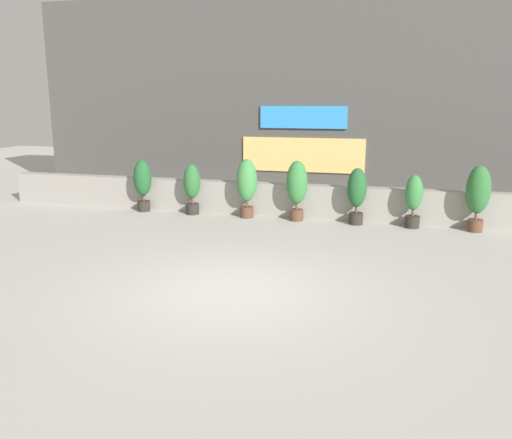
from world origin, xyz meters
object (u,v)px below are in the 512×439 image
Objects in this scene: potted_plant_0 at (143,182)px; potted_plant_2 at (247,184)px; potted_plant_3 at (297,186)px; potted_plant_6 at (478,193)px; potted_plant_1 at (192,186)px; potted_plant_5 at (414,198)px; potted_plant_4 at (357,192)px.

potted_plant_0 is 3.11m from potted_plant_2.
potted_plant_6 reaches higher than potted_plant_3.
potted_plant_5 is (5.91, 0.00, -0.06)m from potted_plant_1.
potted_plant_5 is at bearing 0.00° from potted_plant_2.
potted_plant_3 is 2.95m from potted_plant_5.
potted_plant_6 is (7.38, 0.00, 0.15)m from potted_plant_1.
potted_plant_4 is (2.93, 0.00, -0.09)m from potted_plant_2.
potted_plant_4 is (6.04, 0.00, -0.02)m from potted_plant_0.
potted_plant_4 is at bearing 0.00° from potted_plant_3.
potted_plant_3 is 1.09× the size of potted_plant_4.
potted_plant_4 is at bearing 0.00° from potted_plant_1.
potted_plant_1 is at bearing -180.00° from potted_plant_3.
potted_plant_1 is 4.52m from potted_plant_4.
potted_plant_0 reaches higher than potted_plant_1.
potted_plant_5 is at bearing 0.00° from potted_plant_4.
potted_plant_4 is 2.86m from potted_plant_6.
potted_plant_1 is 0.97× the size of potted_plant_4.
potted_plant_1 is at bearing 180.00° from potted_plant_6.
potted_plant_6 is (8.90, 0.00, 0.09)m from potted_plant_0.
potted_plant_1 is 0.88× the size of potted_plant_2.
potted_plant_0 is 4.48m from potted_plant_3.
potted_plant_2 is 1.00× the size of potted_plant_3.
potted_plant_2 is 5.79m from potted_plant_6.
potted_plant_1 is 0.88× the size of potted_plant_3.
potted_plant_6 reaches higher than potted_plant_0.
potted_plant_4 is at bearing 0.00° from potted_plant_0.
potted_plant_0 is 7.43m from potted_plant_5.
potted_plant_0 is 1.52m from potted_plant_1.
potted_plant_6 reaches higher than potted_plant_4.
potted_plant_1 is 1.60m from potted_plant_2.
potted_plant_5 is 0.82× the size of potted_plant_6.
potted_plant_1 is 0.87× the size of potted_plant_6.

